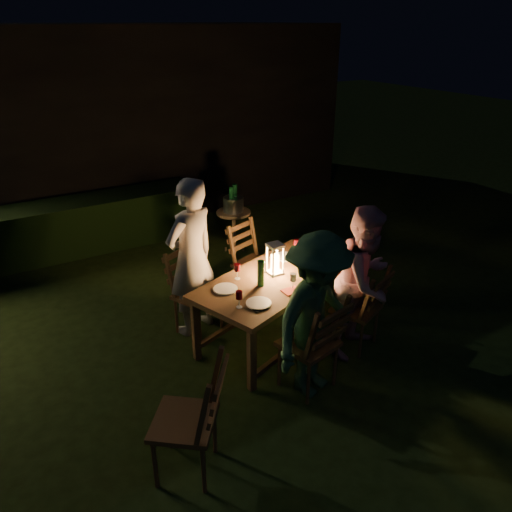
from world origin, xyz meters
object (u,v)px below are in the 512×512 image
chair_near_left (309,359)px  chair_far_right (254,275)px  chair_end (334,276)px  chair_far_left (197,306)px  chair_spare (188,438)px  side_table (234,216)px  dining_table (275,283)px  person_house_side (191,258)px  bottle_bucket_a (232,202)px  person_opp_left (316,317)px  person_opp_right (365,281)px  bottle_table (261,273)px  lantern (275,261)px  chair_near_right (356,321)px  ice_bucket (233,204)px  bottle_bucket_b (235,200)px

chair_near_left → chair_far_right: (0.43, 1.79, -0.02)m
chair_end → chair_near_left: bearing=-68.8°
chair_far_left → chair_spare: (-0.89, -1.79, 0.02)m
chair_near_left → side_table: size_ratio=1.57×
dining_table → person_house_side: bearing=118.8°
chair_end → bottle_bucket_a: bottle_bucket_a is taller
chair_near_left → person_opp_left: (0.02, -0.04, 0.49)m
person_opp_right → bottle_table: size_ratio=5.81×
person_house_side → lantern: person_house_side is taller
chair_near_right → side_table: (-0.00, 2.78, 0.30)m
chair_near_left → bottle_bucket_a: bearing=62.7°
dining_table → chair_end: 1.30m
chair_near_left → ice_bucket: size_ratio=3.57×
chair_far_left → chair_spare: size_ratio=0.94×
dining_table → bottle_bucket_a: (0.63, 2.16, 0.15)m
dining_table → chair_far_left: chair_far_left is taller
chair_far_left → bottle_table: bottle_table is taller
chair_near_right → chair_far_left: 1.79m
lantern → chair_far_left: bearing=144.2°
person_house_side → ice_bucket: bearing=-150.3°
chair_near_right → chair_far_left: bearing=117.7°
person_opp_left → side_table: 3.24m
chair_end → person_opp_left: bearing=-67.5°
chair_near_right → ice_bucket: (-0.00, 2.78, 0.49)m
chair_near_left → chair_spare: (-1.40, -0.33, 0.00)m
chair_near_left → chair_spare: size_ratio=0.99×
dining_table → bottle_table: (-0.24, -0.08, 0.22)m
bottle_table → chair_far_left: bearing=124.0°
person_opp_right → person_opp_left: (-0.85, -0.30, 0.01)m
person_opp_left → chair_far_right: bearing=57.8°
chair_near_right → lantern: size_ratio=2.86×
chair_far_right → lantern: (-0.23, -0.85, 0.62)m
dining_table → person_opp_right: (0.70, -0.62, 0.12)m
chair_spare → chair_far_right: bearing=-2.8°
dining_table → chair_near_left: chair_near_left is taller
person_house_side → side_table: 2.11m
person_opp_left → bottle_bucket_b: 3.29m
lantern → ice_bucket: lantern is taller
dining_table → person_house_side: 0.96m
chair_end → ice_bucket: bearing=172.3°
chair_far_left → person_opp_right: person_opp_right is taller
ice_bucket → chair_near_left: bearing=-105.4°
chair_end → bottle_bucket_a: (-0.54, 1.76, 0.56)m
dining_table → chair_far_right: size_ratio=2.00×
chair_end → bottle_bucket_b: bearing=170.5°
chair_near_right → chair_far_right: (-0.42, 1.49, 0.01)m
side_table → bottle_bucket_b: bottle_bucket_b is taller
person_house_side → person_opp_left: size_ratio=1.11×
chair_spare → bottle_table: size_ratio=3.88×
chair_spare → lantern: (1.61, 1.27, 0.60)m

